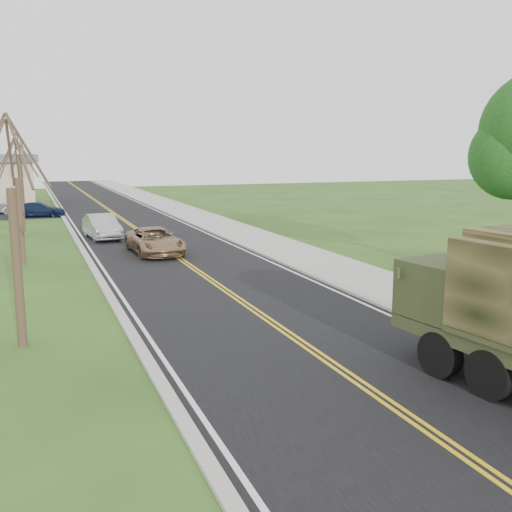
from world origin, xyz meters
TOP-DOWN VIEW (x-y plane):
  - road at (0.00, 40.00)m, footprint 8.00×120.00m
  - curb_right at (4.15, 40.00)m, footprint 0.30×120.00m
  - sidewalk_right at (5.90, 40.00)m, footprint 3.20×120.00m
  - curb_left at (-4.15, 40.00)m, footprint 0.30×120.00m
  - bare_tree_a at (-7.00, 10.00)m, footprint 1.93×2.26m
  - bare_tree_b at (-7.00, 22.00)m, footprint 1.83×2.14m
  - bare_tree_c at (-7.00, 34.00)m, footprint 2.04×2.39m
  - bare_tree_d at (-7.00, 46.00)m, footprint 1.88×2.20m
  - suv_champagne at (-0.80, 22.52)m, footprint 2.41×4.87m
  - sedan_silver at (-2.65, 28.79)m, footprint 1.94×4.50m
  - lot_car_navy at (-5.86, 42.47)m, footprint 4.24×2.34m

SIDE VIEW (x-z plane):
  - road at x=0.00m, z-range 0.00..0.01m
  - sidewalk_right at x=5.90m, z-range 0.00..0.10m
  - curb_left at x=-4.15m, z-range 0.00..0.10m
  - curb_right at x=4.15m, z-range 0.00..0.12m
  - lot_car_navy at x=-5.86m, z-range 0.00..1.16m
  - suv_champagne at x=-0.80m, z-range 0.00..1.33m
  - sedan_silver at x=-2.65m, z-range 0.00..1.44m
  - bare_tree_b at x=-7.00m, z-range -0.39..5.34m
  - bare_tree_d at x=-7.00m, z-range -0.40..5.50m
  - bare_tree_a at x=-7.00m, z-range -0.41..5.66m
  - bare_tree_c at x=-7.00m, z-range -0.44..5.99m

